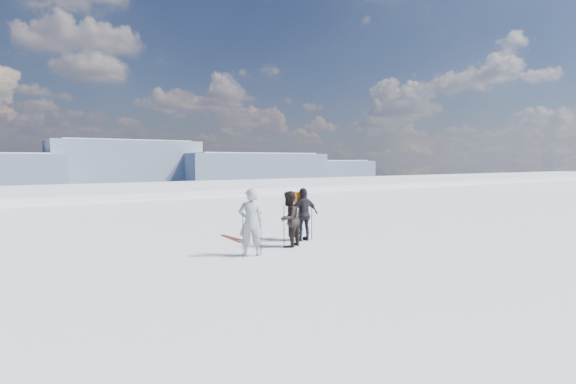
% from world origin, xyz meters
% --- Properties ---
extents(lake_basin, '(820.00, 820.00, 71.62)m').
position_xyz_m(lake_basin, '(0.00, 30.00, -6.50)').
color(lake_basin, white).
rests_on(lake_basin, ground).
extents(far_mountain_range, '(770.00, 110.00, 53.00)m').
position_xyz_m(far_mountain_range, '(29.60, 454.78, -7.19)').
color(far_mountain_range, slate).
rests_on(far_mountain_range, ground).
extents(skier_grey, '(0.84, 0.69, 1.97)m').
position_xyz_m(skier_grey, '(-3.67, 2.08, 0.98)').
color(skier_grey, '#9399A0').
rests_on(skier_grey, ground).
extents(skier_dark, '(1.09, 1.02, 1.79)m').
position_xyz_m(skier_dark, '(-2.00, 2.63, 0.90)').
color(skier_dark, black).
rests_on(skier_dark, ground).
extents(skier_pack, '(1.10, 0.53, 1.83)m').
position_xyz_m(skier_pack, '(-0.96, 3.27, 0.91)').
color(skier_pack, black).
rests_on(skier_pack, ground).
extents(backpack, '(0.41, 0.25, 0.55)m').
position_xyz_m(backpack, '(-0.94, 3.52, 2.10)').
color(backpack, orange).
rests_on(backpack, skier_pack).
extents(ski_poles, '(3.37, 1.32, 1.36)m').
position_xyz_m(ski_poles, '(-2.24, 2.56, 0.63)').
color(ski_poles, black).
rests_on(ski_poles, ground).
extents(skis_loose, '(0.34, 1.70, 0.03)m').
position_xyz_m(skis_loose, '(-2.85, 4.94, 0.01)').
color(skis_loose, black).
rests_on(skis_loose, ground).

